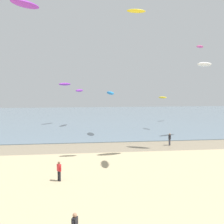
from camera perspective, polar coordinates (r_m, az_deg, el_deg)
wet_sand_strip at (r=35.32m, az=-2.45°, el=-7.76°), size 120.00×5.84×0.01m
sea at (r=72.71m, az=-4.74°, el=-1.00°), size 160.00×70.00×0.10m
person_nearest_camera at (r=37.17m, az=12.55°, el=-5.79°), size 0.42×0.44×1.71m
person_mid_beach at (r=23.26m, az=-11.55°, el=-12.48°), size 0.40×0.46×1.71m
kite_aloft_0 at (r=50.10m, az=11.04°, el=3.16°), size 1.49×2.34×0.39m
kite_aloft_3 at (r=29.82m, az=5.33°, el=21.23°), size 2.08×0.76×0.45m
kite_aloft_4 at (r=43.28m, az=-0.37°, el=4.19°), size 1.42×3.49×0.79m
kite_aloft_6 at (r=64.12m, az=18.77°, el=13.44°), size 2.84×2.50×0.71m
kite_aloft_7 at (r=53.89m, az=-7.17°, el=4.71°), size 2.16×3.63×0.63m
kite_aloft_10 at (r=28.87m, az=-18.56°, el=21.55°), size 3.06×3.03×0.75m
kite_aloft_11 at (r=44.54m, az=19.68°, el=9.82°), size 3.58×2.58×0.92m
kite_aloft_12 at (r=57.02m, az=-10.33°, el=6.04°), size 3.15×3.50×0.75m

